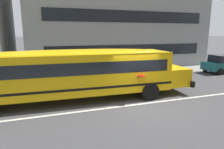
{
  "coord_description": "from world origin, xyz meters",
  "views": [
    {
      "loc": [
        -4.48,
        -8.76,
        3.6
      ],
      "look_at": [
        -1.21,
        0.88,
        1.47
      ],
      "focal_mm": 31.97,
      "sensor_mm": 36.0,
      "label": 1
    }
  ],
  "objects": [
    {
      "name": "ground_plane",
      "position": [
        0.0,
        0.0,
        0.0
      ],
      "size": [
        400.0,
        400.0,
        0.0
      ],
      "primitive_type": "plane",
      "color": "#424244"
    },
    {
      "name": "apartment_block_far_centre",
      "position": [
        3.52,
        14.21,
        6.65
      ],
      "size": [
        19.11,
        9.95,
        13.3
      ],
      "color": "gray",
      "rests_on": "ground_plane"
    },
    {
      "name": "school_bus",
      "position": [
        -2.86,
        1.76,
        1.63
      ],
      "size": [
        12.37,
        3.2,
        2.75
      ],
      "rotation": [
        0.0,
        0.0,
        -0.04
      ],
      "color": "yellow",
      "rests_on": "ground_plane"
    },
    {
      "name": "lane_centreline",
      "position": [
        0.0,
        0.0,
        0.0
      ],
      "size": [
        110.0,
        0.16,
        0.01
      ],
      "primitive_type": "cube",
      "color": "silver",
      "rests_on": "ground_plane"
    },
    {
      "name": "parked_car_teal_beside_sign",
      "position": [
        11.12,
        5.12,
        0.84
      ],
      "size": [
        3.91,
        1.89,
        1.64
      ],
      "rotation": [
        0.0,
        0.0,
        -0.0
      ],
      "color": "#195B66",
      "rests_on": "ground_plane"
    },
    {
      "name": "sidewalk_far",
      "position": [
        0.0,
        7.76,
        0.01
      ],
      "size": [
        120.0,
        3.0,
        0.01
      ],
      "primitive_type": "cube",
      "color": "gray",
      "rests_on": "ground_plane"
    }
  ]
}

